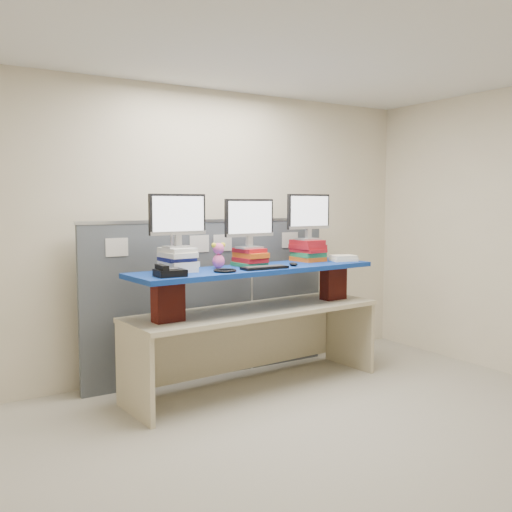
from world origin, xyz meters
TOP-DOWN VIEW (x-y plane):
  - room at (0.00, 0.00)m, footprint 5.00×4.00m
  - cubicle_partition at (-0.00, 1.78)m, footprint 2.60×0.06m
  - desk at (0.15, 1.22)m, footprint 2.46×0.87m
  - brick_pier_left at (-0.75, 1.11)m, footprint 0.25×0.15m
  - brick_pier_right at (1.06, 1.23)m, footprint 0.25×0.15m
  - blue_board at (0.15, 1.22)m, footprint 2.39×0.75m
  - book_stack_left at (-0.58, 1.29)m, footprint 0.27×0.33m
  - book_stack_center at (0.16, 1.33)m, footprint 0.27×0.31m
  - book_stack_right at (0.86, 1.39)m, footprint 0.28×0.33m
  - monitor_left at (-0.58, 1.29)m, footprint 0.52×0.16m
  - monitor_center at (0.15, 1.34)m, footprint 0.52×0.16m
  - monitor_right at (0.86, 1.39)m, footprint 0.52×0.16m
  - keyboard at (0.13, 1.05)m, footprint 0.42×0.15m
  - mouse at (0.48, 1.11)m, footprint 0.10×0.12m
  - desk_phone at (-0.77, 1.03)m, footprint 0.23×0.21m
  - headset at (-0.26, 1.05)m, footprint 0.24×0.24m
  - plush_toy at (-0.19, 1.30)m, footprint 0.13×0.10m
  - binder_stack at (1.17, 1.22)m, footprint 0.27×0.24m

SIDE VIEW (x-z plane):
  - desk at x=0.15m, z-range 0.22..0.95m
  - cubicle_partition at x=0.00m, z-range 0.00..1.53m
  - brick_pier_left at x=-0.75m, z-range 0.73..1.07m
  - brick_pier_right at x=1.06m, z-range 0.73..1.07m
  - blue_board at x=0.15m, z-range 1.07..1.11m
  - headset at x=-0.26m, z-range 1.11..1.13m
  - keyboard at x=0.13m, z-range 1.11..1.14m
  - mouse at x=0.48m, z-range 1.11..1.14m
  - binder_stack at x=1.17m, z-range 1.11..1.17m
  - desk_phone at x=-0.77m, z-range 1.10..1.19m
  - book_stack_center at x=0.16m, z-range 1.11..1.27m
  - book_stack_left at x=-0.58m, z-range 1.11..1.31m
  - book_stack_right at x=0.86m, z-range 1.11..1.32m
  - plush_toy at x=-0.19m, z-range 1.11..1.34m
  - room at x=0.00m, z-range 0.00..2.80m
  - monitor_center at x=0.15m, z-range 1.30..1.75m
  - monitor_left at x=-0.58m, z-range 1.34..1.79m
  - monitor_right at x=0.86m, z-range 1.35..1.80m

